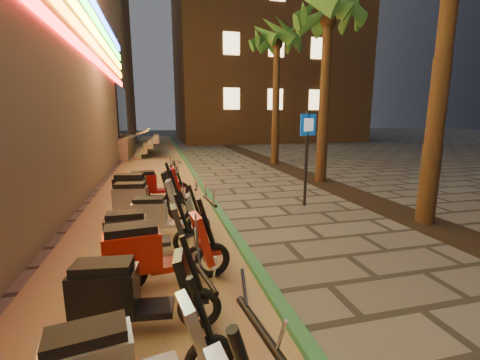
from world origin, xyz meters
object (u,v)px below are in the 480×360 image
object	(u,v)px
scooter_4	(153,252)
scooter_7	(143,200)
scooter_5	(142,232)
scooter_6	(161,215)
scooter_3	(128,293)
scooter_9	(153,184)
pedestrian_sign	(307,145)
scooter_8	(141,190)

from	to	relation	value
scooter_4	scooter_7	bearing A→B (deg)	88.66
scooter_5	scooter_6	distance (m)	1.04
scooter_3	scooter_9	bearing A→B (deg)	95.51
scooter_3	pedestrian_sign	bearing A→B (deg)	53.62
scooter_6	scooter_8	xyz separation A→B (m)	(-0.49, 2.09, 0.08)
scooter_6	scooter_9	size ratio (longest dim) A/B	0.92
scooter_7	scooter_8	xyz separation A→B (m)	(-0.08, 1.00, 0.02)
pedestrian_sign	scooter_6	distance (m)	4.33
scooter_5	scooter_7	distance (m)	2.07
scooter_8	scooter_9	distance (m)	0.95
pedestrian_sign	scooter_9	xyz separation A→B (m)	(-4.08, 1.49, -1.15)
pedestrian_sign	scooter_5	world-z (taller)	pedestrian_sign
scooter_5	scooter_8	bearing A→B (deg)	91.40
scooter_7	scooter_6	bearing A→B (deg)	-60.79
scooter_3	scooter_7	bearing A→B (deg)	97.49
scooter_8	scooter_9	world-z (taller)	scooter_8
pedestrian_sign	scooter_4	bearing A→B (deg)	-160.22
scooter_4	scooter_7	world-z (taller)	scooter_4
scooter_4	scooter_9	size ratio (longest dim) A/B	1.07
pedestrian_sign	scooter_5	size ratio (longest dim) A/B	1.62
scooter_9	scooter_5	bearing A→B (deg)	-98.75
pedestrian_sign	scooter_9	bearing A→B (deg)	138.51
scooter_9	scooter_3	bearing A→B (deg)	-98.59
pedestrian_sign	scooter_7	bearing A→B (deg)	164.10
scooter_6	scooter_4	bearing A→B (deg)	-83.96
scooter_4	scooter_6	size ratio (longest dim) A/B	1.17
scooter_3	scooter_6	size ratio (longest dim) A/B	1.06
scooter_4	scooter_7	size ratio (longest dim) A/B	1.03
scooter_6	scooter_8	size ratio (longest dim) A/B	0.85
scooter_4	scooter_6	distance (m)	2.01
scooter_5	scooter_8	world-z (taller)	scooter_8
scooter_6	scooter_9	world-z (taller)	scooter_9
scooter_4	scooter_5	world-z (taller)	scooter_4
pedestrian_sign	scooter_9	world-z (taller)	pedestrian_sign
scooter_9	scooter_6	bearing A→B (deg)	-92.86
pedestrian_sign	scooter_9	distance (m)	4.50
pedestrian_sign	scooter_7	size ratio (longest dim) A/B	1.47
scooter_8	scooter_7	bearing A→B (deg)	-73.73
pedestrian_sign	scooter_8	bearing A→B (deg)	150.97
scooter_7	scooter_8	distance (m)	1.00
pedestrian_sign	scooter_6	size ratio (longest dim) A/B	1.66
scooter_7	scooter_9	bearing A→B (deg)	92.82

